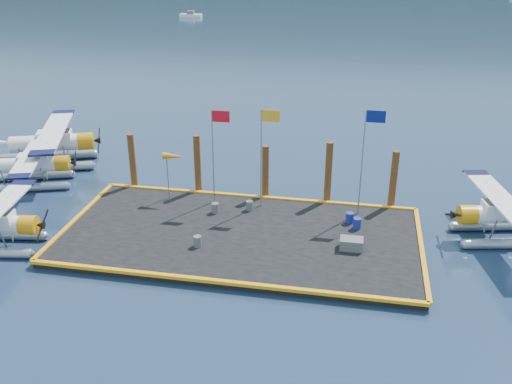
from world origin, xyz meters
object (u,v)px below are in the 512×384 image
(seaplane_c, at_px, (50,145))
(drum_5, at_px, (250,206))
(drum_0, at_px, (215,208))
(drum_4, at_px, (350,218))
(drum_3, at_px, (198,241))
(piling_4, at_px, (393,182))
(piling_0, at_px, (133,163))
(piling_2, at_px, (265,174))
(windsock, at_px, (174,157))
(drum_2, at_px, (357,223))
(flagpole_red, at_px, (216,142))
(flagpole_blue, at_px, (367,147))
(seaplane_d, at_px, (507,217))
(piling_3, at_px, (328,175))
(crate, at_px, (351,244))
(seaplane_b, at_px, (30,167))
(flagpole_yellow, at_px, (264,144))
(piling_1, at_px, (198,166))

(seaplane_c, bearing_deg, drum_5, 51.74)
(drum_0, bearing_deg, drum_4, 1.40)
(drum_3, xyz_separation_m, piling_4, (10.47, 7.25, 1.29))
(piling_0, xyz_separation_m, piling_2, (9.00, 0.00, -0.10))
(drum_0, xyz_separation_m, windsock, (-2.97, 1.49, 2.52))
(drum_2, xyz_separation_m, flagpole_red, (-8.78, 1.95, 3.67))
(drum_3, distance_m, flagpole_blue, 11.08)
(seaplane_d, xyz_separation_m, windsock, (-19.76, 0.91, 1.82))
(drum_3, bearing_deg, flagpole_blue, 33.10)
(seaplane_c, height_order, piling_3, piling_3)
(piling_3, bearing_deg, crate, -73.62)
(drum_3, height_order, piling_0, piling_0)
(piling_3, bearing_deg, drum_3, -131.75)
(seaplane_b, bearing_deg, piling_3, 73.27)
(seaplane_b, distance_m, flagpole_red, 13.88)
(windsock, height_order, piling_3, piling_3)
(piling_3, height_order, piling_4, piling_3)
(drum_5, xyz_separation_m, piling_2, (0.57, 2.36, 1.20))
(drum_0, bearing_deg, piling_2, 50.39)
(flagpole_yellow, distance_m, piling_1, 5.52)
(seaplane_b, relative_size, drum_0, 14.15)
(flagpole_red, xyz_separation_m, flagpole_blue, (8.99, -0.00, 0.29))
(drum_0, height_order, piling_1, piling_1)
(drum_0, height_order, piling_2, piling_2)
(seaplane_b, distance_m, piling_0, 7.35)
(seaplane_c, bearing_deg, crate, 48.39)
(flagpole_red, relative_size, piling_1, 1.43)
(crate, bearing_deg, drum_0, 160.87)
(piling_3, bearing_deg, flagpole_red, -166.75)
(flagpole_blue, bearing_deg, piling_1, 171.49)
(flagpole_blue, distance_m, piling_0, 15.51)
(drum_0, distance_m, drum_4, 8.10)
(windsock, distance_m, piling_3, 9.72)
(drum_3, height_order, piling_4, piling_4)
(crate, bearing_deg, piling_1, 149.80)
(drum_3, relative_size, flagpole_blue, 0.09)
(flagpole_red, xyz_separation_m, piling_3, (6.79, 1.60, -2.25))
(windsock, xyz_separation_m, piling_4, (13.53, 1.60, -1.23))
(drum_2, xyz_separation_m, flagpole_blue, (0.21, 1.95, 3.96))
(drum_0, height_order, flagpole_yellow, flagpole_yellow)
(flagpole_yellow, bearing_deg, drum_0, -151.67)
(flagpole_red, xyz_separation_m, piling_1, (-1.71, 1.60, -2.30))
(drum_5, height_order, flagpole_red, flagpole_red)
(seaplane_d, xyz_separation_m, drum_3, (-16.71, -4.74, -0.70))
(flagpole_red, bearing_deg, drum_3, -86.72)
(piling_0, bearing_deg, piling_3, 0.00)
(seaplane_d, bearing_deg, piling_0, 71.98)
(piling_2, bearing_deg, drum_5, -103.53)
(drum_2, height_order, drum_4, drum_2)
(flagpole_blue, bearing_deg, seaplane_b, 177.39)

